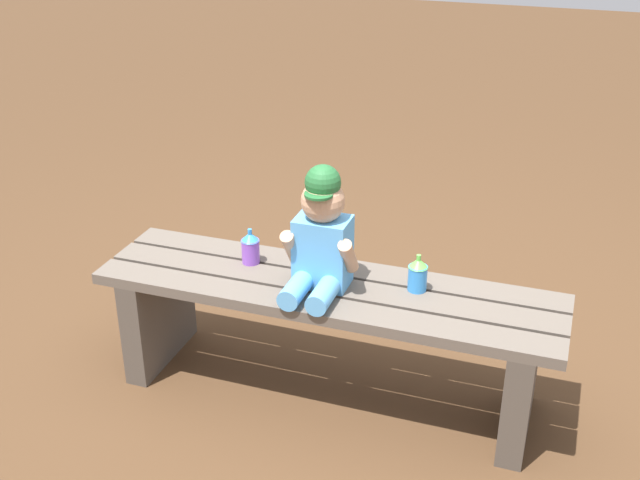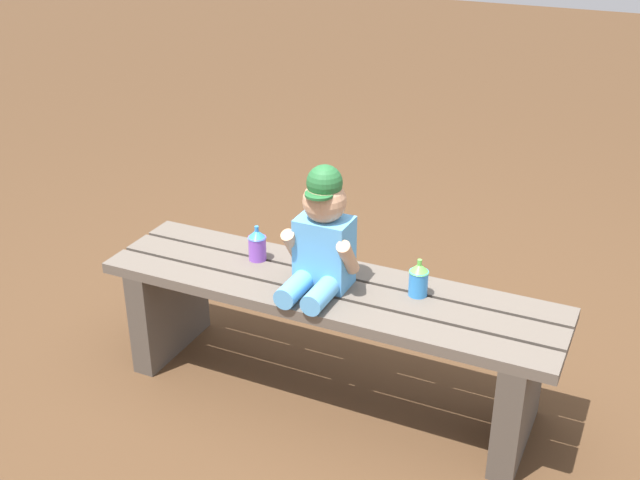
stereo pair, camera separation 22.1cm
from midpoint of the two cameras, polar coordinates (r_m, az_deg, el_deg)
The scene contains 5 objects.
ground_plane at distance 2.77m, azimuth 2.93°, elevation -10.88°, with size 16.00×16.00×0.00m, color #4C331E.
park_bench at distance 2.60m, azimuth 3.07°, elevation -5.85°, with size 1.51×0.38×0.42m.
child_figure at distance 2.44m, azimuth 2.73°, elevation 0.20°, with size 0.23×0.27×0.40m.
sippy_cup_left at distance 2.66m, azimuth -2.19°, elevation -0.34°, with size 0.06×0.06×0.12m.
sippy_cup_right at distance 2.48m, azimuth 9.66°, elevation -2.81°, with size 0.06×0.06×0.12m.
Camera 2 is at (0.91, -2.02, 1.66)m, focal length 44.42 mm.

